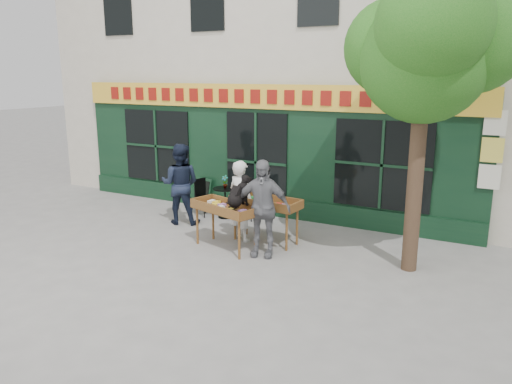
{
  "coord_description": "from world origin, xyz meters",
  "views": [
    {
      "loc": [
        5.9,
        -8.72,
        3.56
      ],
      "look_at": [
        0.96,
        0.5,
        1.06
      ],
      "focal_mm": 35.0,
      "sensor_mm": 36.0,
      "label": 1
    }
  ],
  "objects_px": {
    "book_cart_right": "(266,205)",
    "dog": "(238,191)",
    "man_right": "(262,208)",
    "man_left": "(180,184)",
    "bistro_table": "(225,197)",
    "woman": "(241,201)",
    "book_cart_center": "(225,211)"
  },
  "relations": [
    {
      "from": "book_cart_center",
      "to": "book_cart_right",
      "type": "relative_size",
      "value": 1.04
    },
    {
      "from": "man_right",
      "to": "woman",
      "type": "bearing_deg",
      "value": 128.33
    },
    {
      "from": "book_cart_right",
      "to": "man_right",
      "type": "distance_m",
      "value": 0.82
    },
    {
      "from": "man_left",
      "to": "book_cart_right",
      "type": "bearing_deg",
      "value": 153.14
    },
    {
      "from": "man_right",
      "to": "book_cart_right",
      "type": "bearing_deg",
      "value": 97.12
    },
    {
      "from": "bistro_table",
      "to": "man_left",
      "type": "xyz_separation_m",
      "value": [
        -0.7,
        -0.9,
        0.43
      ]
    },
    {
      "from": "dog",
      "to": "woman",
      "type": "xyz_separation_m",
      "value": [
        -0.35,
        0.7,
        -0.41
      ]
    },
    {
      "from": "book_cart_center",
      "to": "man_left",
      "type": "xyz_separation_m",
      "value": [
        -1.91,
        1.06,
        0.15
      ]
    },
    {
      "from": "book_cart_right",
      "to": "bistro_table",
      "type": "relative_size",
      "value": 2.04
    },
    {
      "from": "dog",
      "to": "man_right",
      "type": "height_order",
      "value": "man_right"
    },
    {
      "from": "book_cart_center",
      "to": "bistro_table",
      "type": "height_order",
      "value": "book_cart_center"
    },
    {
      "from": "woman",
      "to": "man_right",
      "type": "xyz_separation_m",
      "value": [
        0.84,
        -0.63,
        0.09
      ]
    },
    {
      "from": "book_cart_center",
      "to": "man_right",
      "type": "distance_m",
      "value": 0.85
    },
    {
      "from": "book_cart_center",
      "to": "book_cart_right",
      "type": "xyz_separation_m",
      "value": [
        0.54,
        0.77,
        0.0
      ]
    },
    {
      "from": "dog",
      "to": "book_cart_right",
      "type": "bearing_deg",
      "value": 93.76
    },
    {
      "from": "book_cart_right",
      "to": "man_left",
      "type": "relative_size",
      "value": 0.8
    },
    {
      "from": "woman",
      "to": "dog",
      "type": "bearing_deg",
      "value": 133.26
    },
    {
      "from": "book_cart_right",
      "to": "man_right",
      "type": "bearing_deg",
      "value": -62.88
    },
    {
      "from": "woman",
      "to": "man_left",
      "type": "bearing_deg",
      "value": 4.64
    },
    {
      "from": "dog",
      "to": "woman",
      "type": "distance_m",
      "value": 0.88
    },
    {
      "from": "woman",
      "to": "book_cart_right",
      "type": "distance_m",
      "value": 0.55
    },
    {
      "from": "woman",
      "to": "book_cart_right",
      "type": "bearing_deg",
      "value": -150.87
    },
    {
      "from": "dog",
      "to": "woman",
      "type": "bearing_deg",
      "value": 133.26
    },
    {
      "from": "man_right",
      "to": "book_cart_center",
      "type": "bearing_deg",
      "value": 166.6
    },
    {
      "from": "dog",
      "to": "man_left",
      "type": "xyz_separation_m",
      "value": [
        -2.26,
        1.11,
        -0.32
      ]
    },
    {
      "from": "book_cart_right",
      "to": "dog",
      "type": "bearing_deg",
      "value": -97.62
    },
    {
      "from": "dog",
      "to": "bistro_table",
      "type": "bearing_deg",
      "value": 144.57
    },
    {
      "from": "book_cart_right",
      "to": "man_left",
      "type": "height_order",
      "value": "man_left"
    },
    {
      "from": "woman",
      "to": "bistro_table",
      "type": "xyz_separation_m",
      "value": [
        -1.21,
        1.31,
        -0.34
      ]
    },
    {
      "from": "woman",
      "to": "man_right",
      "type": "height_order",
      "value": "man_right"
    },
    {
      "from": "book_cart_center",
      "to": "bistro_table",
      "type": "xyz_separation_m",
      "value": [
        -1.21,
        1.96,
        -0.28
      ]
    },
    {
      "from": "book_cart_right",
      "to": "bistro_table",
      "type": "height_order",
      "value": "book_cart_right"
    }
  ]
}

